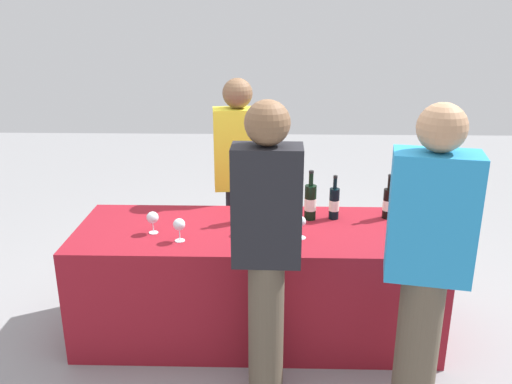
# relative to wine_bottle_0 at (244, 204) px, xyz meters

# --- Properties ---
(ground_plane) EXTENTS (12.00, 12.00, 0.00)m
(ground_plane) POSITION_rel_wine_bottle_0_xyz_m (0.08, -0.12, -0.87)
(ground_plane) COLOR gray
(tasting_table) EXTENTS (2.31, 0.83, 0.75)m
(tasting_table) POSITION_rel_wine_bottle_0_xyz_m (0.08, -0.12, -0.50)
(tasting_table) COLOR maroon
(tasting_table) RESTS_ON ground_plane
(wine_bottle_0) EXTENTS (0.08, 0.08, 0.32)m
(wine_bottle_0) POSITION_rel_wine_bottle_0_xyz_m (0.00, 0.00, 0.00)
(wine_bottle_0) COLOR black
(wine_bottle_0) RESTS_ON tasting_table
(wine_bottle_1) EXTENTS (0.08, 0.08, 0.34)m
(wine_bottle_1) POSITION_rel_wine_bottle_0_xyz_m (0.44, 0.06, 0.00)
(wine_bottle_1) COLOR black
(wine_bottle_1) RESTS_ON tasting_table
(wine_bottle_2) EXTENTS (0.07, 0.07, 0.30)m
(wine_bottle_2) POSITION_rel_wine_bottle_0_xyz_m (0.60, 0.07, -0.01)
(wine_bottle_2) COLOR black
(wine_bottle_2) RESTS_ON tasting_table
(wine_bottle_3) EXTENTS (0.07, 0.07, 0.31)m
(wine_bottle_3) POSITION_rel_wine_bottle_0_xyz_m (0.96, 0.09, -0.01)
(wine_bottle_3) COLOR black
(wine_bottle_3) RESTS_ON tasting_table
(wine_glass_0) EXTENTS (0.08, 0.08, 0.14)m
(wine_glass_0) POSITION_rel_wine_bottle_0_xyz_m (-0.56, -0.21, -0.02)
(wine_glass_0) COLOR silver
(wine_glass_0) RESTS_ON tasting_table
(wine_glass_1) EXTENTS (0.07, 0.07, 0.15)m
(wine_glass_1) POSITION_rel_wine_bottle_0_xyz_m (-0.37, -0.32, -0.02)
(wine_glass_1) COLOR silver
(wine_glass_1) RESTS_ON tasting_table
(wine_glass_2) EXTENTS (0.07, 0.07, 0.14)m
(wine_glass_2) POSITION_rel_wine_bottle_0_xyz_m (0.04, -0.20, -0.03)
(wine_glass_2) COLOR silver
(wine_glass_2) RESTS_ON tasting_table
(wine_glass_3) EXTENTS (0.07, 0.07, 0.14)m
(wine_glass_3) POSITION_rel_wine_bottle_0_xyz_m (0.25, -0.28, -0.02)
(wine_glass_3) COLOR silver
(wine_glass_3) RESTS_ON tasting_table
(wine_glass_4) EXTENTS (0.07, 0.07, 0.14)m
(wine_glass_4) POSITION_rel_wine_bottle_0_xyz_m (0.36, -0.26, -0.02)
(wine_glass_4) COLOR silver
(wine_glass_4) RESTS_ON tasting_table
(server_pouring) EXTENTS (0.38, 0.24, 1.62)m
(server_pouring) POSITION_rel_wine_bottle_0_xyz_m (-0.07, 0.55, 0.02)
(server_pouring) COLOR black
(server_pouring) RESTS_ON ground_plane
(guest_0) EXTENTS (0.36, 0.23, 1.68)m
(guest_0) POSITION_rel_wine_bottle_0_xyz_m (0.16, -0.76, 0.06)
(guest_0) COLOR brown
(guest_0) RESTS_ON ground_plane
(guest_1) EXTENTS (0.44, 0.29, 1.70)m
(guest_1) POSITION_rel_wine_bottle_0_xyz_m (0.94, -0.92, 0.05)
(guest_1) COLOR brown
(guest_1) RESTS_ON ground_plane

